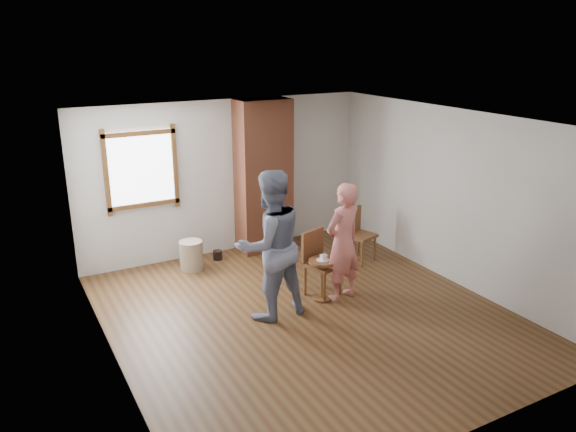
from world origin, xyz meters
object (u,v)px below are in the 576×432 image
at_px(side_table, 323,273).
at_px(man, 270,245).
at_px(dining_chair_left, 319,259).
at_px(dining_chair_right, 357,231).
at_px(stoneware_crock, 191,255).
at_px(person_pink, 343,242).

distance_m(side_table, man, 1.05).
distance_m(dining_chair_left, man, 1.06).
height_order(dining_chair_left, dining_chair_right, dining_chair_left).
bearing_deg(side_table, dining_chair_left, 74.28).
height_order(dining_chair_right, man, man).
relative_size(side_table, man, 0.30).
relative_size(stoneware_crock, side_table, 0.79).
distance_m(dining_chair_right, side_table, 1.62).
bearing_deg(dining_chair_right, dining_chair_left, -164.05).
relative_size(dining_chair_left, person_pink, 0.56).
relative_size(side_table, person_pink, 0.35).
xyz_separation_m(dining_chair_right, person_pink, (-1.03, -1.07, 0.35)).
bearing_deg(stoneware_crock, person_pink, -52.76).
height_order(side_table, man, man).
distance_m(dining_chair_left, side_table, 0.24).
bearing_deg(side_table, stoneware_crock, 123.53).
height_order(side_table, person_pink, person_pink).
bearing_deg(man, side_table, -179.33).
bearing_deg(side_table, person_pink, -20.37).
bearing_deg(dining_chair_right, side_table, -159.34).
height_order(dining_chair_right, person_pink, person_pink).
distance_m(stoneware_crock, dining_chair_left, 2.19).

